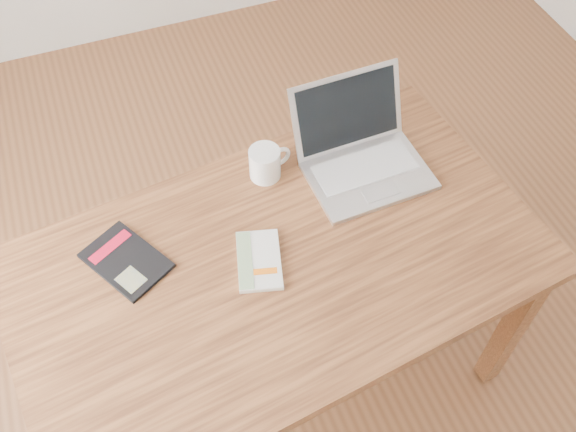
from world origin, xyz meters
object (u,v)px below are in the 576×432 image
object	(u,v)px
laptop	(361,152)
desk	(279,277)
coffee_mug	(266,163)
white_guidebook	(259,260)
black_guidebook	(126,261)

from	to	relation	value
laptop	desk	bearing A→B (deg)	-147.60
laptop	coffee_mug	size ratio (longest dim) A/B	2.71
desk	laptop	bearing A→B (deg)	26.98
desk	white_guidebook	world-z (taller)	white_guidebook
coffee_mug	black_guidebook	bearing A→B (deg)	-171.21
desk	laptop	world-z (taller)	laptop
desk	black_guidebook	xyz separation A→B (m)	(-0.39, 0.14, 0.10)
black_guidebook	coffee_mug	xyz separation A→B (m)	(0.46, 0.16, 0.05)
laptop	coffee_mug	world-z (taller)	laptop
black_guidebook	laptop	xyz separation A→B (m)	(0.74, 0.10, 0.04)
white_guidebook	laptop	world-z (taller)	laptop
black_guidebook	desk	bearing A→B (deg)	-49.10
black_guidebook	laptop	bearing A→B (deg)	-21.52
white_guidebook	black_guidebook	bearing A→B (deg)	174.17
desk	black_guidebook	distance (m)	0.42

